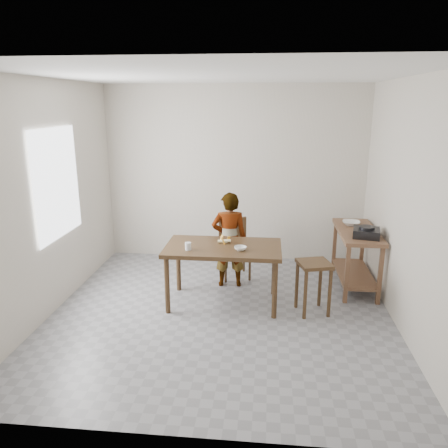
# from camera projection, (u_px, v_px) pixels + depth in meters

# --- Properties ---
(floor) EXTENTS (4.00, 4.00, 0.04)m
(floor) POSITION_uv_depth(u_px,v_px,m) (221.00, 315.00, 5.20)
(floor) COLOR gray
(floor) RESTS_ON ground
(ceiling) EXTENTS (4.00, 4.00, 0.04)m
(ceiling) POSITION_uv_depth(u_px,v_px,m) (220.00, 73.00, 4.46)
(ceiling) COLOR white
(ceiling) RESTS_ON wall_back
(wall_back) EXTENTS (4.00, 0.04, 2.70)m
(wall_back) POSITION_uv_depth(u_px,v_px,m) (235.00, 174.00, 6.77)
(wall_back) COLOR beige
(wall_back) RESTS_ON ground
(wall_front) EXTENTS (4.00, 0.04, 2.70)m
(wall_front) POSITION_uv_depth(u_px,v_px,m) (187.00, 271.00, 2.89)
(wall_front) COLOR beige
(wall_front) RESTS_ON ground
(wall_left) EXTENTS (0.04, 4.00, 2.70)m
(wall_left) POSITION_uv_depth(u_px,v_px,m) (46.00, 199.00, 5.03)
(wall_left) COLOR beige
(wall_left) RESTS_ON ground
(wall_right) EXTENTS (0.04, 4.00, 2.70)m
(wall_right) POSITION_uv_depth(u_px,v_px,m) (409.00, 208.00, 4.63)
(wall_right) COLOR beige
(wall_right) RESTS_ON ground
(window_pane) EXTENTS (0.02, 1.10, 1.30)m
(window_pane) POSITION_uv_depth(u_px,v_px,m) (57.00, 183.00, 5.17)
(window_pane) COLOR white
(window_pane) RESTS_ON wall_left
(dining_table) EXTENTS (1.40, 0.80, 0.75)m
(dining_table) POSITION_uv_depth(u_px,v_px,m) (223.00, 275.00, 5.38)
(dining_table) COLOR #412C18
(dining_table) RESTS_ON floor
(prep_counter) EXTENTS (0.50, 1.20, 0.80)m
(prep_counter) POSITION_uv_depth(u_px,v_px,m) (355.00, 258.00, 5.88)
(prep_counter) COLOR brown
(prep_counter) RESTS_ON floor
(child) EXTENTS (0.51, 0.37, 1.30)m
(child) POSITION_uv_depth(u_px,v_px,m) (229.00, 240.00, 5.85)
(child) COLOR silver
(child) RESTS_ON floor
(dining_chair) EXTENTS (0.50, 0.50, 0.84)m
(dining_chair) POSITION_uv_depth(u_px,v_px,m) (235.00, 249.00, 6.19)
(dining_chair) COLOR #412C18
(dining_chair) RESTS_ON floor
(stool) EXTENTS (0.44, 0.44, 0.63)m
(stool) POSITION_uv_depth(u_px,v_px,m) (313.00, 287.00, 5.16)
(stool) COLOR #412C18
(stool) RESTS_ON floor
(glass_tumbler) EXTENTS (0.09, 0.09, 0.09)m
(glass_tumbler) POSITION_uv_depth(u_px,v_px,m) (188.00, 246.00, 5.13)
(glass_tumbler) COLOR silver
(glass_tumbler) RESTS_ON dining_table
(small_bowl) EXTENTS (0.19, 0.19, 0.05)m
(small_bowl) POSITION_uv_depth(u_px,v_px,m) (240.00, 248.00, 5.13)
(small_bowl) COLOR silver
(small_bowl) RESTS_ON dining_table
(banana) EXTENTS (0.18, 0.13, 0.06)m
(banana) POSITION_uv_depth(u_px,v_px,m) (224.00, 241.00, 5.38)
(banana) COLOR yellow
(banana) RESTS_ON dining_table
(serving_bowl) EXTENTS (0.26, 0.26, 0.06)m
(serving_bowl) POSITION_uv_depth(u_px,v_px,m) (351.00, 223.00, 5.98)
(serving_bowl) COLOR silver
(serving_bowl) RESTS_ON prep_counter
(gas_burner) EXTENTS (0.38, 0.38, 0.11)m
(gas_burner) POSITION_uv_depth(u_px,v_px,m) (366.00, 233.00, 5.46)
(gas_burner) COLOR black
(gas_burner) RESTS_ON prep_counter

